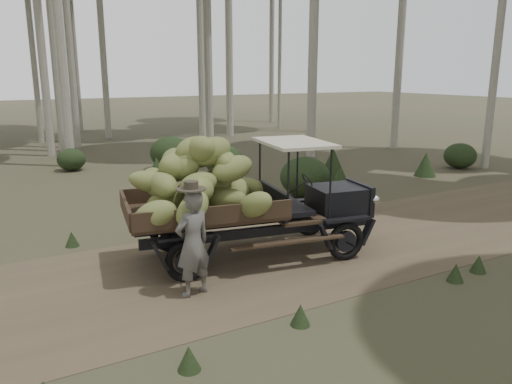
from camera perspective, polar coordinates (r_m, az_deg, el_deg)
ground at (r=8.31m, az=-10.91°, el=-9.96°), size 120.00×120.00×0.00m
dirt_track at (r=8.31m, az=-10.91°, el=-9.93°), size 70.00×4.00×0.01m
banana_truck at (r=8.59m, az=-3.79°, el=0.40°), size 4.77×2.47×2.34m
farmer at (r=7.45m, az=-7.24°, el=-5.73°), size 0.66×0.52×1.76m
undergrowth at (r=8.83m, az=0.48°, el=-4.68°), size 20.90×21.84×1.34m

